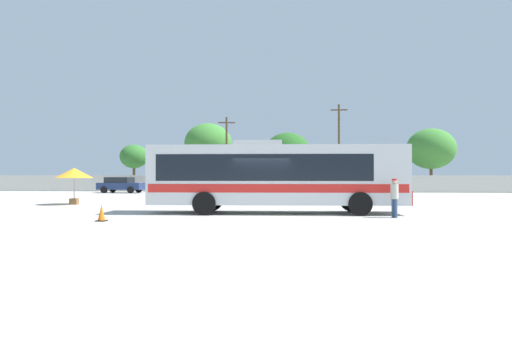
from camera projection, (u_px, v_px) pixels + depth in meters
ground_plane at (275, 201)px, 30.60m from camera, size 300.00×300.00×0.00m
perimeter_wall at (284, 184)px, 46.56m from camera, size 80.00×0.30×1.71m
coach_bus_silver_red at (274, 174)px, 21.10m from camera, size 11.80×3.19×3.36m
attendant_by_bus_door at (394, 195)px, 18.89m from camera, size 0.44×0.44×1.62m
vendor_umbrella_near_gate_orange at (74, 174)px, 27.17m from camera, size 2.17×2.17×2.19m
parked_car_leftmost_dark_blue at (121, 185)px, 44.32m from camera, size 4.56×2.25×1.53m
parked_car_second_red at (189, 185)px, 43.63m from camera, size 4.48×2.25×1.41m
utility_pole_near at (339, 146)px, 49.36m from camera, size 1.80×0.24×9.41m
utility_pole_far at (227, 152)px, 48.90m from camera, size 1.80×0.39×7.97m
roadside_tree_left at (134, 157)px, 55.02m from camera, size 3.38×3.38×5.41m
roadside_tree_midleft at (208, 144)px, 52.93m from camera, size 5.53×5.53×7.75m
roadside_tree_midright at (287, 152)px, 49.11m from camera, size 4.99×4.99×6.31m
roadside_tree_right at (431, 149)px, 49.31m from camera, size 5.20×5.20×6.80m
traffic_cone_on_apron at (102, 213)px, 17.46m from camera, size 0.36×0.36×0.64m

